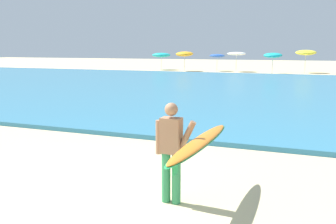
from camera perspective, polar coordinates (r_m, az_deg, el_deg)
name	(u,v)px	position (r m, az deg, el deg)	size (l,w,h in m)	color
ground_plane	(70,204)	(6.52, -15.19, -13.90)	(160.00, 160.00, 0.00)	beige
sea	(243,89)	(23.65, 11.87, 3.66)	(120.00, 28.00, 0.14)	teal
surfer_with_board	(186,145)	(5.93, 2.90, -5.30)	(1.00, 2.92, 1.73)	#338E56
beach_umbrella_0	(161,55)	(44.96, -1.08, 9.00)	(2.27, 2.28, 2.09)	beige
beach_umbrella_1	(184,54)	(42.31, 2.63, 9.17)	(2.03, 2.06, 2.33)	beige
beach_umbrella_2	(217,56)	(42.82, 7.79, 8.81)	(1.79, 1.80, 1.99)	beige
beach_umbrella_3	(236,54)	(41.90, 10.79, 9.06)	(2.12, 2.12, 2.22)	beige
beach_umbrella_4	(273,55)	(39.18, 16.27, 8.61)	(1.89, 1.93, 2.23)	beige
beach_umbrella_5	(306,53)	(41.77, 21.00, 8.78)	(2.14, 2.18, 2.54)	beige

